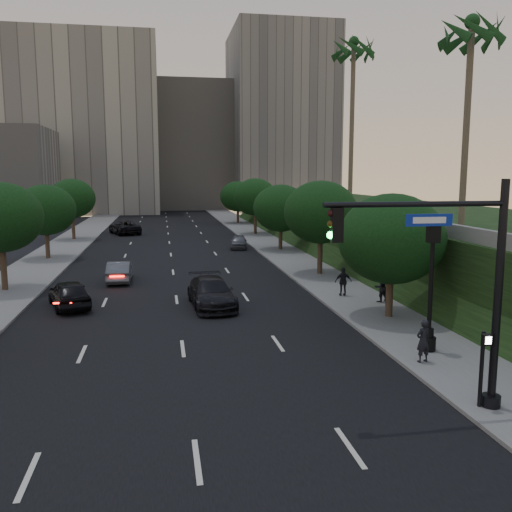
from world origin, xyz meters
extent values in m
plane|color=black|center=(0.00, 0.00, 0.00)|extent=(160.00, 160.00, 0.00)
cube|color=black|center=(0.00, 30.00, 0.01)|extent=(16.00, 140.00, 0.02)
cube|color=slate|center=(10.25, 30.00, 0.07)|extent=(4.50, 140.00, 0.15)
cube|color=slate|center=(-10.25, 30.00, 0.07)|extent=(4.50, 140.00, 0.15)
cube|color=black|center=(22.00, 28.00, 2.00)|extent=(18.00, 90.00, 4.00)
cube|color=slate|center=(13.50, 28.00, 4.35)|extent=(0.35, 90.00, 0.70)
cube|color=gray|center=(-14.00, 92.00, 16.00)|extent=(26.00, 20.00, 32.00)
cube|color=#99968D|center=(6.00, 102.00, 13.00)|extent=(22.00, 18.00, 26.00)
cube|color=gray|center=(24.00, 96.00, 18.00)|extent=(20.00, 22.00, 36.00)
cylinder|color=#38281C|center=(10.30, 8.00, 1.43)|extent=(0.36, 0.36, 2.86)
ellipsoid|color=black|center=(10.30, 8.00, 4.03)|extent=(5.20, 5.20, 4.42)
cylinder|color=#38281C|center=(10.30, 20.00, 1.61)|extent=(0.36, 0.36, 3.21)
ellipsoid|color=black|center=(10.30, 20.00, 4.53)|extent=(5.20, 5.20, 4.42)
cylinder|color=#38281C|center=(10.30, 33.00, 1.43)|extent=(0.36, 0.36, 2.86)
ellipsoid|color=black|center=(10.30, 33.00, 4.03)|extent=(5.20, 5.20, 4.42)
cylinder|color=#38281C|center=(10.30, 47.00, 1.61)|extent=(0.36, 0.36, 3.21)
ellipsoid|color=black|center=(10.30, 47.00, 4.53)|extent=(5.20, 5.20, 4.42)
cylinder|color=#38281C|center=(10.30, 62.00, 1.43)|extent=(0.36, 0.36, 2.86)
ellipsoid|color=black|center=(10.30, 62.00, 4.03)|extent=(5.20, 5.20, 4.42)
cylinder|color=#38281C|center=(-10.30, 18.00, 1.63)|extent=(0.36, 0.36, 3.26)
ellipsoid|color=black|center=(-10.30, 18.00, 4.59)|extent=(5.00, 5.00, 4.25)
cylinder|color=#38281C|center=(-10.30, 31.00, 1.50)|extent=(0.36, 0.36, 2.99)
ellipsoid|color=black|center=(-10.30, 31.00, 4.22)|extent=(5.00, 5.00, 4.25)
cylinder|color=#38281C|center=(-10.30, 45.00, 1.63)|extent=(0.36, 0.36, 3.26)
ellipsoid|color=black|center=(-10.30, 45.00, 4.59)|extent=(5.00, 5.00, 4.25)
cylinder|color=#4C4233|center=(17.50, 14.00, 10.00)|extent=(0.40, 0.40, 12.00)
cylinder|color=#4C4233|center=(16.00, 30.00, 11.25)|extent=(0.40, 0.40, 14.50)
cylinder|color=black|center=(8.99, -2.56, 3.50)|extent=(0.24, 0.24, 7.00)
cylinder|color=black|center=(8.99, -2.56, 0.25)|extent=(0.56, 0.56, 0.50)
cylinder|color=black|center=(6.29, -2.56, 6.30)|extent=(5.40, 0.16, 0.16)
cube|color=black|center=(3.99, -2.56, 5.75)|extent=(0.32, 0.22, 0.95)
sphere|color=black|center=(3.81, -2.56, 6.08)|extent=(0.20, 0.20, 0.20)
sphere|color=#3F2B0A|center=(3.81, -2.56, 5.78)|extent=(0.20, 0.20, 0.20)
sphere|color=#19F24C|center=(3.81, -2.56, 5.48)|extent=(0.20, 0.20, 0.20)
cube|color=#0B2797|center=(6.69, -2.56, 5.85)|extent=(1.40, 0.05, 0.35)
cylinder|color=black|center=(9.67, 2.72, 0.35)|extent=(0.60, 0.60, 0.70)
cylinder|color=black|center=(9.67, 2.72, 0.85)|extent=(0.40, 0.40, 0.40)
cylinder|color=black|center=(9.67, 2.72, 2.80)|extent=(0.18, 0.18, 3.60)
cube|color=black|center=(9.67, 2.72, 4.85)|extent=(0.42, 0.42, 0.70)
cone|color=black|center=(9.67, 2.72, 5.35)|extent=(0.64, 0.64, 0.35)
sphere|color=black|center=(9.67, 2.72, 5.55)|extent=(0.14, 0.14, 0.14)
cylinder|color=black|center=(8.64, -2.51, 1.25)|extent=(0.12, 0.12, 2.50)
cube|color=black|center=(8.64, -2.69, 2.30)|extent=(0.30, 0.14, 0.35)
cube|color=white|center=(8.64, -2.77, 2.30)|extent=(0.18, 0.02, 0.22)
imported|color=black|center=(-5.74, 13.19, 0.76)|extent=(3.07, 4.81, 1.53)
imported|color=#585A5F|center=(-3.61, 20.10, 0.70)|extent=(1.49, 4.25, 1.40)
imported|color=black|center=(-5.20, 50.50, 0.82)|extent=(4.53, 6.50, 1.65)
imported|color=black|center=(1.83, 12.02, 0.78)|extent=(2.55, 5.54, 1.57)
imported|color=#5B5D62|center=(6.62, 35.26, 0.66)|extent=(2.14, 4.09, 1.33)
imported|color=black|center=(8.80, 1.48, 0.96)|extent=(0.67, 0.52, 1.63)
imported|color=black|center=(11.11, 11.01, 0.98)|extent=(0.95, 0.83, 1.65)
imported|color=black|center=(9.57, 12.81, 0.99)|extent=(1.01, 0.49, 1.68)
camera|label=1|loc=(-0.71, -16.69, 7.10)|focal=38.00mm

